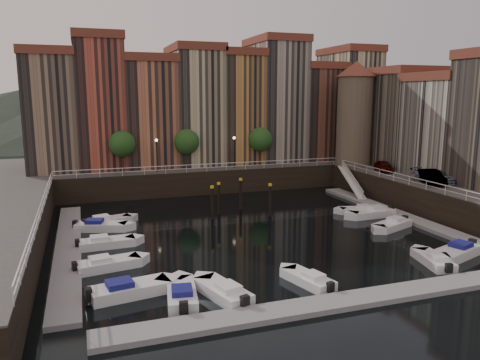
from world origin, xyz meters
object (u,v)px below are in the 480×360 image
object	(u,v)px
boat_left_0	(128,290)
boat_left_1	(107,264)
gangway	(351,180)
car_b	(431,178)
car_c	(435,177)
corner_tower	(355,112)
mooring_pilings	(236,199)
car_a	(384,167)
boat_left_2	(106,243)

from	to	relation	value
boat_left_0	boat_left_1	distance (m)	5.30
gangway	car_b	xyz separation A→B (m)	(3.22, -10.25, 1.85)
gangway	boat_left_1	bearing A→B (deg)	-151.76
boat_left_0	boat_left_1	bearing A→B (deg)	91.62
gangway	car_c	xyz separation A→B (m)	(4.12, -9.82, 1.81)
corner_tower	boat_left_0	xyz separation A→B (m)	(-32.42, -26.10, -9.79)
corner_tower	car_c	size ratio (longest dim) A/B	2.77
corner_tower	boat_left_1	distance (m)	40.64
car_c	mooring_pilings	bearing A→B (deg)	146.88
corner_tower	boat_left_1	size ratio (longest dim) A/B	2.82
gangway	car_c	bearing A→B (deg)	-67.22
car_a	car_c	bearing A→B (deg)	-66.37
corner_tower	gangway	world-z (taller)	corner_tower
boat_left_2	car_c	bearing A→B (deg)	-0.32
gangway	car_b	world-z (taller)	car_b
boat_left_2	boat_left_0	bearing A→B (deg)	-87.95
gangway	car_a	size ratio (longest dim) A/B	2.09
car_c	boat_left_1	bearing A→B (deg)	171.77
gangway	mooring_pilings	bearing A→B (deg)	-164.84
mooring_pilings	corner_tower	bearing A→B (deg)	24.68
boat_left_2	car_b	world-z (taller)	car_b
mooring_pilings	car_b	xyz separation A→B (m)	(20.01, -5.70, 2.11)
corner_tower	car_b	world-z (taller)	corner_tower
boat_left_1	car_c	xyz separation A→B (m)	(34.66, 6.58, 3.35)
mooring_pilings	car_c	size ratio (longest dim) A/B	1.27
mooring_pilings	car_c	bearing A→B (deg)	-14.14
car_a	boat_left_0	bearing A→B (deg)	-130.09
car_c	gangway	bearing A→B (deg)	93.80
boat_left_1	car_a	bearing A→B (deg)	13.28
boat_left_1	car_b	bearing A→B (deg)	0.25
gangway	boat_left_1	world-z (taller)	gangway
boat_left_0	car_b	distance (m)	34.81
car_a	car_b	xyz separation A→B (m)	(-0.22, -8.53, 0.09)
gangway	car_c	world-z (taller)	car_c
boat_left_0	boat_left_2	distance (m)	10.46
mooring_pilings	boat_left_0	xyz separation A→B (m)	(-12.72, -17.05, -1.25)
mooring_pilings	boat_left_1	xyz separation A→B (m)	(-13.75, -11.85, -1.28)
gangway	car_a	xyz separation A→B (m)	(3.44, -1.72, 1.76)
gangway	car_c	distance (m)	10.80
corner_tower	mooring_pilings	bearing A→B (deg)	-155.32
boat_left_2	car_a	world-z (taller)	car_a
mooring_pilings	car_a	size ratio (longest dim) A/B	1.59
gangway	boat_left_0	world-z (taller)	gangway
boat_left_2	corner_tower	bearing A→B (deg)	22.66
boat_left_2	car_b	xyz separation A→B (m)	(33.58, 0.93, 3.40)
boat_left_1	mooring_pilings	bearing A→B (deg)	30.69
boat_left_1	car_c	world-z (taller)	car_c
gangway	car_b	size ratio (longest dim) A/B	1.80
mooring_pilings	boat_left_0	size ratio (longest dim) A/B	1.18
corner_tower	car_a	world-z (taller)	corner_tower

